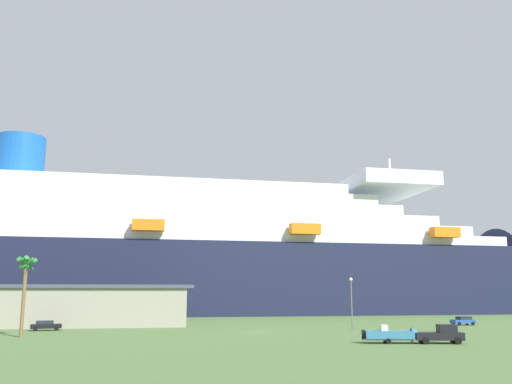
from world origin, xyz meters
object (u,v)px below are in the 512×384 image
Objects in this scene: pickup_truck at (441,334)px; small_boat_on_trailer at (395,335)px; palm_tree at (26,271)px; cruise_ship at (152,259)px; parked_car_blue_suv at (463,321)px; street_lamp at (351,296)px; parked_car_black_coupe at (46,325)px.

small_boat_on_trailer is at bearing 166.39° from pickup_truck.
palm_tree is at bearing 158.51° from pickup_truck.
parked_car_blue_suv is (56.40, -62.87, -14.65)m from cruise_ship.
cruise_ship reaches higher than street_lamp.
small_boat_on_trailer is at bearing -99.98° from street_lamp.
parked_car_blue_suv is at bearing 10.91° from palm_tree.
pickup_truck is 60.06m from parked_car_black_coupe.
pickup_truck is at bearing -71.65° from cruise_ship.
small_boat_on_trailer is (27.01, -95.89, -14.52)m from cruise_ship.
palm_tree is (-18.28, -77.27, -6.60)m from cruise_ship.
pickup_truck reaches higher than parked_car_black_coupe.
palm_tree reaches higher than parked_car_blue_suv.
parked_car_black_coupe is (-48.80, 7.55, -4.60)m from street_lamp.
cruise_ship is 33.02× the size of street_lamp.
parked_car_black_coupe is (-44.40, 32.59, -0.13)m from small_boat_on_trailer.
pickup_truck is 41.95m from parked_car_blue_suv.
pickup_truck is at bearing -21.49° from palm_tree.
cruise_ship reaches higher than palm_tree.
cruise_ship is 60.82× the size of parked_car_blue_suv.
parked_car_black_coupe is at bearing 86.35° from palm_tree.
cruise_ship is 85.72m from parked_car_blue_suv.
palm_tree is 2.20× the size of parked_car_black_coupe.
parked_car_blue_suv is at bearing 54.80° from pickup_truck.
small_boat_on_trailer is 1.70× the size of parked_car_blue_suv.
parked_car_blue_suv is (29.39, 33.02, -0.13)m from small_boat_on_trailer.
parked_car_black_coupe is at bearing -105.36° from cruise_ship.
palm_tree is at bearing 157.65° from small_boat_on_trailer.
street_lamp is at bearing -162.29° from parked_car_blue_suv.
street_lamp reaches higher than small_boat_on_trailer.
small_boat_on_trailer is (-5.21, 1.26, -0.08)m from pickup_truck.
parked_car_black_coupe is at bearing -179.67° from parked_car_blue_suv.
street_lamp reaches higher than pickup_truck.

